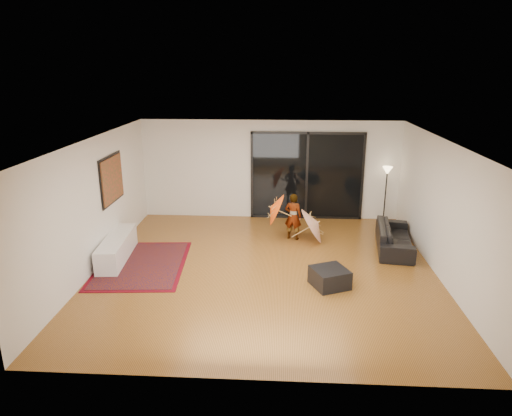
# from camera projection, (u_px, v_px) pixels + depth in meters

# --- Properties ---
(floor) EXTENTS (7.00, 7.00, 0.00)m
(floor) POSITION_uv_depth(u_px,v_px,m) (265.00, 270.00, 9.51)
(floor) COLOR #99622A
(floor) RESTS_ON ground
(ceiling) EXTENTS (7.00, 7.00, 0.00)m
(ceiling) POSITION_uv_depth(u_px,v_px,m) (266.00, 141.00, 8.70)
(ceiling) COLOR white
(ceiling) RESTS_ON wall_back
(wall_back) EXTENTS (7.00, 0.00, 7.00)m
(wall_back) POSITION_uv_depth(u_px,v_px,m) (270.00, 170.00, 12.44)
(wall_back) COLOR silver
(wall_back) RESTS_ON floor
(wall_front) EXTENTS (7.00, 0.00, 7.00)m
(wall_front) POSITION_uv_depth(u_px,v_px,m) (254.00, 290.00, 5.77)
(wall_front) COLOR silver
(wall_front) RESTS_ON floor
(wall_left) EXTENTS (0.00, 7.00, 7.00)m
(wall_left) POSITION_uv_depth(u_px,v_px,m) (94.00, 205.00, 9.30)
(wall_left) COLOR silver
(wall_left) RESTS_ON floor
(wall_right) EXTENTS (0.00, 7.00, 7.00)m
(wall_right) POSITION_uv_depth(u_px,v_px,m) (444.00, 211.00, 8.91)
(wall_right) COLOR silver
(wall_right) RESTS_ON floor
(sliding_door) EXTENTS (3.06, 0.07, 2.40)m
(sliding_door) POSITION_uv_depth(u_px,v_px,m) (307.00, 176.00, 12.40)
(sliding_door) COLOR black
(sliding_door) RESTS_ON wall_back
(painting) EXTENTS (0.04, 1.28, 1.08)m
(painting) POSITION_uv_depth(u_px,v_px,m) (112.00, 179.00, 10.16)
(painting) COLOR black
(painting) RESTS_ON wall_left
(media_console) EXTENTS (0.62, 1.88, 0.51)m
(media_console) POSITION_uv_depth(u_px,v_px,m) (117.00, 248.00, 9.95)
(media_console) COLOR white
(media_console) RESTS_ON floor
(speaker) EXTENTS (0.33, 0.33, 0.35)m
(speaker) POSITION_uv_depth(u_px,v_px,m) (111.00, 259.00, 9.61)
(speaker) COLOR #424244
(speaker) RESTS_ON floor
(persian_rug) EXTENTS (1.99, 2.65, 0.02)m
(persian_rug) POSITION_uv_depth(u_px,v_px,m) (142.00, 264.00, 9.74)
(persian_rug) COLOR #600815
(persian_rug) RESTS_ON floor
(sofa) EXTENTS (1.03, 2.02, 0.56)m
(sofa) POSITION_uv_depth(u_px,v_px,m) (394.00, 237.00, 10.54)
(sofa) COLOR black
(sofa) RESTS_ON floor
(ottoman) EXTENTS (0.83, 0.83, 0.36)m
(ottoman) POSITION_uv_depth(u_px,v_px,m) (330.00, 277.00, 8.76)
(ottoman) COLOR black
(ottoman) RESTS_ON floor
(floor_lamp) EXTENTS (0.26, 0.26, 1.53)m
(floor_lamp) POSITION_uv_depth(u_px,v_px,m) (387.00, 179.00, 12.07)
(floor_lamp) COLOR black
(floor_lamp) RESTS_ON floor
(child) EXTENTS (0.48, 0.37, 1.15)m
(child) POSITION_uv_depth(u_px,v_px,m) (293.00, 216.00, 11.05)
(child) COLOR #999999
(child) RESTS_ON floor
(parasol_orange) EXTENTS (0.47, 0.80, 0.85)m
(parasol_orange) POSITION_uv_depth(u_px,v_px,m) (270.00, 210.00, 10.99)
(parasol_orange) COLOR #FF520D
(parasol_orange) RESTS_ON child
(parasol_white) EXTENTS (0.66, 0.93, 0.97)m
(parasol_white) POSITION_uv_depth(u_px,v_px,m) (318.00, 222.00, 10.90)
(parasol_white) COLOR silver
(parasol_white) RESTS_ON floor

